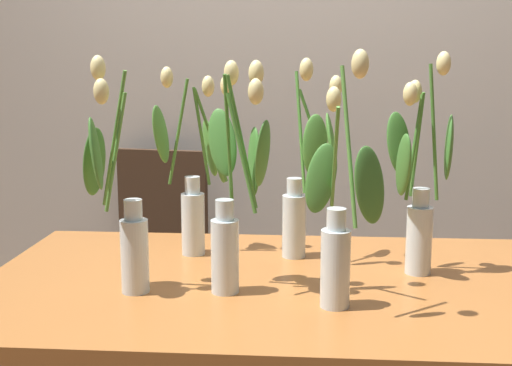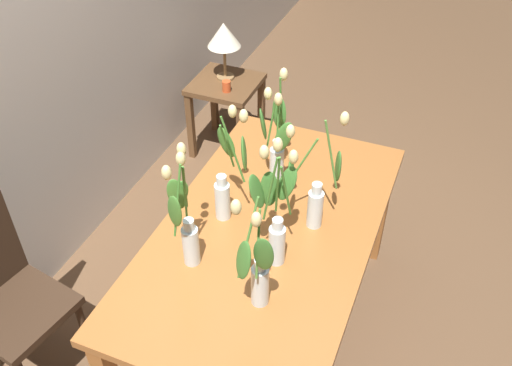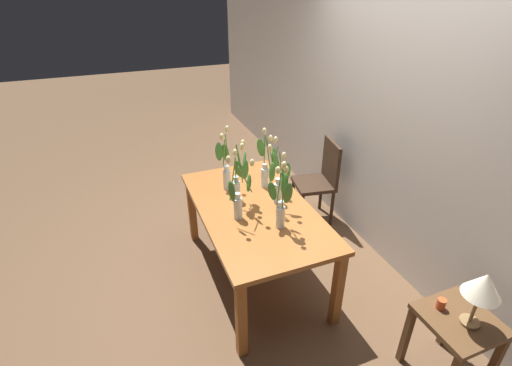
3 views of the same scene
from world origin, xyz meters
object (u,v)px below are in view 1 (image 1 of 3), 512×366
at_px(dining_table, 292,314).
at_px(tulip_vase_1, 195,184).
at_px(tulip_vase_3, 234,204).
at_px(dining_chair, 154,248).
at_px(tulip_vase_5, 338,231).
at_px(tulip_vase_0, 122,217).
at_px(tulip_vase_2, 303,194).
at_px(tulip_vase_4, 419,195).

height_order(dining_table, tulip_vase_1, tulip_vase_1).
xyz_separation_m(tulip_vase_3, dining_chair, (-0.46, 1.09, -0.43)).
xyz_separation_m(tulip_vase_1, dining_chair, (-0.31, 0.77, -0.42)).
bearing_deg(tulip_vase_5, dining_table, 121.61).
xyz_separation_m(tulip_vase_0, tulip_vase_2, (0.43, 0.32, 0.00)).
bearing_deg(tulip_vase_4, dining_table, -165.32).
height_order(dining_table, dining_chair, dining_chair).
height_order(tulip_vase_2, tulip_vase_4, tulip_vase_4).
distance_m(tulip_vase_3, tulip_vase_5, 0.26).
bearing_deg(tulip_vase_4, tulip_vase_3, -160.04).
xyz_separation_m(tulip_vase_2, dining_chair, (-0.62, 0.81, -0.40)).
relative_size(tulip_vase_3, tulip_vase_5, 0.96).
xyz_separation_m(tulip_vase_1, tulip_vase_2, (0.31, -0.04, -0.02)).
relative_size(dining_table, dining_chair, 1.72).
height_order(tulip_vase_4, tulip_vase_5, tulip_vase_4).
bearing_deg(tulip_vase_5, tulip_vase_3, 160.37).
bearing_deg(dining_chair, tulip_vase_0, -80.27).
bearing_deg(dining_table, tulip_vase_1, 140.81).
relative_size(tulip_vase_1, tulip_vase_3, 0.97).
height_order(tulip_vase_2, tulip_vase_5, tulip_vase_5).
relative_size(tulip_vase_1, tulip_vase_2, 0.96).
xyz_separation_m(tulip_vase_3, tulip_vase_4, (0.47, 0.17, -0.01)).
height_order(tulip_vase_2, tulip_vase_3, tulip_vase_2).
bearing_deg(tulip_vase_4, tulip_vase_2, 159.34).
xyz_separation_m(tulip_vase_1, tulip_vase_5, (0.39, -0.41, -0.03)).
relative_size(tulip_vase_0, dining_chair, 0.61).
xyz_separation_m(dining_table, tulip_vase_3, (-0.14, -0.08, 0.31)).
relative_size(tulip_vase_0, tulip_vase_5, 0.98).
height_order(tulip_vase_5, dining_chair, tulip_vase_5).
bearing_deg(tulip_vase_1, tulip_vase_2, -6.44).
distance_m(dining_table, tulip_vase_1, 0.48).
relative_size(tulip_vase_2, tulip_vase_5, 0.98).
height_order(tulip_vase_0, tulip_vase_3, tulip_vase_0).
bearing_deg(dining_table, tulip_vase_0, -164.10).
xyz_separation_m(tulip_vase_4, tulip_vase_5, (-0.22, -0.26, -0.03)).
bearing_deg(dining_chair, tulip_vase_1, -68.07).
bearing_deg(tulip_vase_0, tulip_vase_4, 15.36).
xyz_separation_m(tulip_vase_2, tulip_vase_3, (-0.17, -0.28, 0.03)).
height_order(tulip_vase_2, dining_chair, tulip_vase_2).
height_order(tulip_vase_0, tulip_vase_1, tulip_vase_0).
height_order(tulip_vase_1, tulip_vase_5, tulip_vase_5).
distance_m(tulip_vase_2, tulip_vase_4, 0.32).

